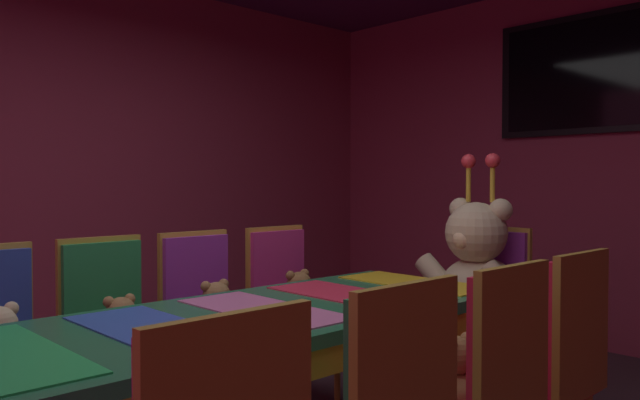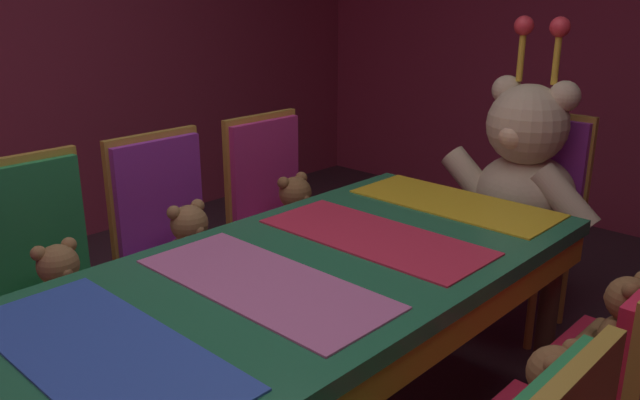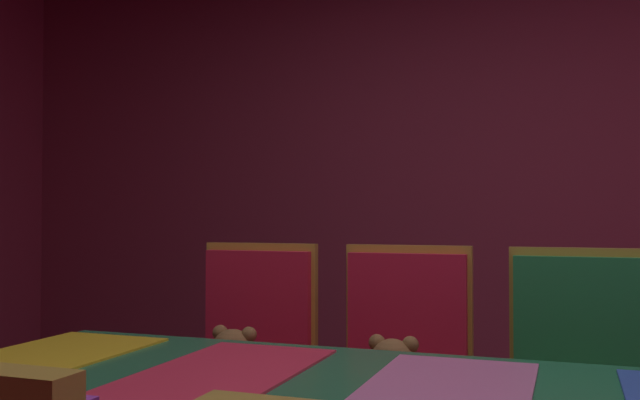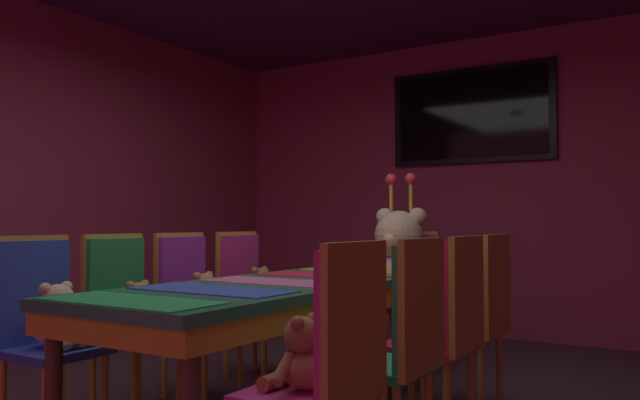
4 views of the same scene
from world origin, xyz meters
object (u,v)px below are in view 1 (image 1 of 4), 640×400
object	(u,v)px
chair_right_3	(561,352)
king_teddy_bear	(475,269)
chair_left_3	(283,294)
wall_tv	(598,72)
teddy_left_1	(121,330)
chair_left_2	(202,306)
teddy_left_2	(217,313)
teddy_right_3	(526,350)
chair_left_1	(108,320)
teddy_left_3	(300,300)
chair_right_2	(491,381)
throne_chair	(491,294)
teddy_right_2	(454,378)
banquet_table	(263,331)

from	to	relation	value
chair_right_3	king_teddy_bear	size ratio (longest dim) A/B	1.04
chair_left_3	wall_tv	xyz separation A→B (m)	(0.83, 2.30, 1.45)
teddy_left_1	chair_left_2	distance (m)	0.52
wall_tv	teddy_left_2	bearing A→B (deg)	-103.92
teddy_left_1	teddy_left_2	size ratio (longest dim) A/B	0.94
chair_left_2	chair_left_3	world-z (taller)	same
chair_left_2	chair_right_3	size ratio (longest dim) A/B	1.00
chair_left_2	teddy_right_3	bearing A→B (deg)	18.38
chair_left_1	teddy_left_3	distance (m)	1.07
chair_left_1	teddy_left_3	size ratio (longest dim) A/B	3.22
chair_left_3	teddy_right_3	xyz separation A→B (m)	(1.54, -0.03, -0.02)
chair_right_2	wall_tv	world-z (taller)	wall_tv
chair_left_2	teddy_left_3	world-z (taller)	chair_left_2
teddy_left_1	throne_chair	size ratio (longest dim) A/B	0.29
teddy_right_3	king_teddy_bear	distance (m)	1.03
teddy_left_1	teddy_right_2	distance (m)	1.53
chair_left_3	chair_right_3	distance (m)	1.69
teddy_right_2	chair_right_2	bearing A→B (deg)	180.00
chair_left_2	chair_left_3	distance (m)	0.55
chair_left_1	chair_left_2	xyz separation A→B (m)	(0.02, 0.51, 0.00)
banquet_table	throne_chair	distance (m)	1.68
teddy_left_1	chair_right_2	bearing A→B (deg)	17.82
teddy_left_2	teddy_left_3	size ratio (longest dim) A/B	1.00
chair_left_1	teddy_right_2	size ratio (longest dim) A/B	3.46
teddy_left_1	chair_right_2	xyz separation A→B (m)	(1.58, 0.51, 0.02)
teddy_left_3	teddy_right_3	bearing A→B (deg)	-1.18
teddy_right_2	chair_right_3	world-z (taller)	chair_right_3
banquet_table	teddy_left_2	xyz separation A→B (m)	(-0.71, 0.26, -0.07)
banquet_table	teddy_left_3	bearing A→B (deg)	130.63
teddy_right_2	chair_left_1	bearing A→B (deg)	17.82
chair_left_1	king_teddy_bear	xyz separation A→B (m)	(0.87, 1.75, 0.16)
teddy_left_2	teddy_left_3	bearing A→B (deg)	88.44
chair_left_2	teddy_left_3	size ratio (longest dim) A/B	3.22
throne_chair	chair_right_2	bearing A→B (deg)	31.30
chair_left_3	king_teddy_bear	size ratio (longest dim) A/B	1.04
chair_left_2	teddy_right_2	distance (m)	1.57
throne_chair	wall_tv	bearing A→B (deg)	180.00
banquet_table	teddy_right_3	world-z (taller)	banquet_table
wall_tv	chair_left_3	bearing A→B (deg)	-109.94
chair_right_3	chair_right_2	bearing A→B (deg)	91.04
teddy_right_3	teddy_right_2	bearing A→B (deg)	91.05
chair_left_2	teddy_right_2	size ratio (longest dim) A/B	3.46
chair_left_1	chair_right_2	xyz separation A→B (m)	(1.73, 0.51, 0.00)
chair_left_3	chair_right_2	size ratio (longest dim) A/B	1.00
teddy_left_3	wall_tv	xyz separation A→B (m)	(0.69, 2.30, 1.47)
teddy_left_3	wall_tv	distance (m)	2.82
chair_left_1	teddy_right_3	world-z (taller)	chair_left_1
teddy_left_3	chair_left_3	bearing A→B (deg)	180.00
king_teddy_bear	wall_tv	bearing A→B (deg)	180.00
chair_left_2	wall_tv	xyz separation A→B (m)	(0.85, 2.85, 1.45)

